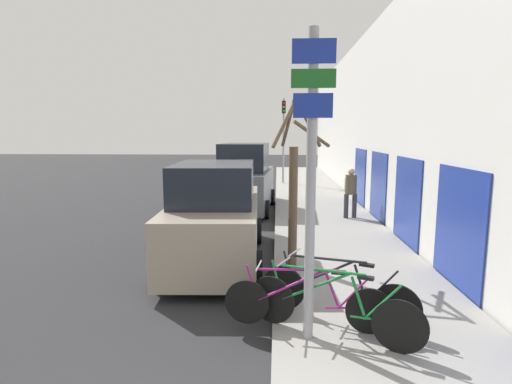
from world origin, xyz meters
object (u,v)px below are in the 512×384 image
street_tree (294,189)px  traffic_light (284,129)px  bicycle_0 (331,308)px  bicycle_1 (307,302)px  parked_car_1 (245,181)px  pedestrian_near (351,189)px  parked_car_0 (216,217)px  signpost (311,178)px  bicycle_2 (336,293)px

street_tree → traffic_light: traffic_light is taller
bicycle_0 → street_tree: 3.15m
bicycle_1 → street_tree: (-0.08, 2.69, 1.20)m
parked_car_1 → traffic_light: size_ratio=0.98×
bicycle_0 → pedestrian_near: 7.82m
parked_car_0 → signpost: bearing=-66.1°
bicycle_0 → bicycle_2: bearing=8.5°
bicycle_1 → traffic_light: bearing=7.4°
bicycle_1 → bicycle_0: bearing=-117.3°
parked_car_0 → pedestrian_near: bearing=45.8°
pedestrian_near → bicycle_2: bearing=68.1°
parked_car_0 → street_tree: street_tree is taller
bicycle_1 → street_tree: 2.94m
bicycle_1 → bicycle_2: (0.45, 0.29, 0.02)m
signpost → bicycle_0: signpost is taller
street_tree → signpost: bearing=-88.3°
parked_car_1 → pedestrian_near: size_ratio=2.77×
parked_car_1 → pedestrian_near: (3.51, -1.80, -0.04)m
bicycle_0 → parked_car_0: size_ratio=0.46×
pedestrian_near → signpost: bearing=65.7°
signpost → bicycle_2: 1.86m
bicycle_0 → bicycle_1: size_ratio=0.96×
bicycle_2 → pedestrian_near: size_ratio=1.35×
signpost → pedestrian_near: (1.92, 7.67, -1.20)m
bicycle_1 → parked_car_0: size_ratio=0.48×
bicycle_1 → pedestrian_near: bearing=-7.4°
parked_car_0 → bicycle_2: bearing=-56.3°
bicycle_0 → traffic_light: size_ratio=0.49×
parked_car_1 → traffic_light: traffic_light is taller
parked_car_1 → pedestrian_near: 3.95m
street_tree → traffic_light: bearing=90.0°
pedestrian_near → traffic_light: 9.33m
pedestrian_near → traffic_light: size_ratio=0.35×
street_tree → traffic_light: 13.70m
bicycle_2 → parked_car_0: bearing=60.3°
bicycle_0 → parked_car_1: 9.64m
signpost → bicycle_0: (0.30, 0.03, -1.72)m
parked_car_1 → traffic_light: 7.51m
bicycle_0 → bicycle_1: bicycle_0 is taller
bicycle_2 → parked_car_1: bearing=36.8°
bicycle_0 → pedestrian_near: bearing=12.5°
bicycle_0 → bicycle_1: 0.37m
bicycle_0 → parked_car_0: parked_car_0 is taller
bicycle_1 → signpost: bearing=-171.8°
pedestrian_near → street_tree: (-2.00, -4.74, 0.66)m
parked_car_0 → parked_car_1: (0.16, 5.95, 0.10)m
parked_car_1 → bicycle_0: bearing=-75.3°
signpost → parked_car_0: bearing=116.6°
bicycle_2 → parked_car_1: 9.18m
traffic_light → parked_car_1: bearing=-102.0°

